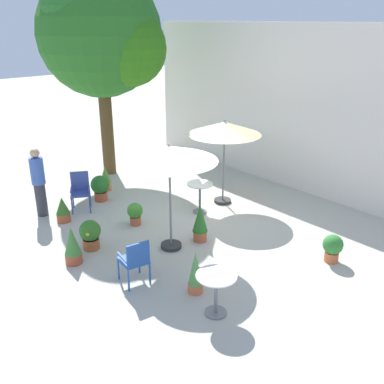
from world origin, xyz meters
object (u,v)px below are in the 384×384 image
(cafe_table_1, at_px, (216,287))
(patio_umbrella_1, at_px, (169,155))
(potted_plant_1, at_px, (195,273))
(potted_plant_3, at_px, (90,234))
(patio_chair_1, at_px, (135,259))
(potted_plant_5, at_px, (200,222))
(potted_plant_6, at_px, (63,210))
(potted_plant_8, at_px, (100,187))
(shade_tree, at_px, (102,34))
(potted_plant_2, at_px, (135,213))
(potted_plant_7, at_px, (333,247))
(patio_umbrella_0, at_px, (225,129))
(potted_plant_4, at_px, (72,246))
(patio_chair_0, at_px, (80,189))
(potted_plant_0, at_px, (106,178))
(standing_person, at_px, (39,181))
(cafe_table_0, at_px, (200,193))

(cafe_table_1, bearing_deg, patio_umbrella_1, 159.28)
(potted_plant_1, relative_size, potted_plant_3, 1.25)
(patio_chair_1, relative_size, potted_plant_5, 1.06)
(potted_plant_6, height_order, potted_plant_8, potted_plant_8)
(shade_tree, xyz_separation_m, potted_plant_6, (2.26, -2.73, -3.80))
(potted_plant_2, xyz_separation_m, potted_plant_7, (3.94, 1.99, 0.01))
(patio_umbrella_0, distance_m, potted_plant_7, 3.93)
(patio_umbrella_1, height_order, potted_plant_4, patio_umbrella_1)
(patio_umbrella_1, bearing_deg, potted_plant_6, -157.16)
(shade_tree, bearing_deg, patio_umbrella_0, 13.44)
(cafe_table_1, bearing_deg, potted_plant_8, 169.27)
(patio_chair_0, height_order, patio_chair_1, patio_chair_0)
(potted_plant_8, bearing_deg, potted_plant_4, -39.75)
(shade_tree, bearing_deg, patio_chair_0, -47.17)
(shade_tree, xyz_separation_m, potted_plant_3, (3.87, -2.89, -3.76))
(shade_tree, height_order, potted_plant_1, shade_tree)
(potted_plant_1, bearing_deg, patio_chair_0, 177.20)
(potted_plant_1, bearing_deg, potted_plant_5, 135.26)
(patio_chair_1, height_order, potted_plant_5, patio_chair_1)
(cafe_table_1, xyz_separation_m, patio_chair_0, (-5.23, 0.37, 0.05))
(potted_plant_2, bearing_deg, potted_plant_0, 165.01)
(patio_chair_0, bearing_deg, potted_plant_4, -31.38)
(patio_umbrella_0, height_order, potted_plant_6, patio_umbrella_0)
(potted_plant_6, bearing_deg, standing_person, -161.61)
(potted_plant_3, distance_m, potted_plant_8, 2.61)
(shade_tree, bearing_deg, potted_plant_7, 3.43)
(potted_plant_2, distance_m, potted_plant_7, 4.42)
(potted_plant_5, xyz_separation_m, potted_plant_7, (2.37, 1.38, -0.12))
(cafe_table_0, height_order, patio_chair_0, patio_chair_0)
(patio_chair_0, xyz_separation_m, potted_plant_8, (-0.19, 0.65, -0.17))
(potted_plant_3, bearing_deg, potted_plant_2, 104.03)
(cafe_table_0, xyz_separation_m, potted_plant_6, (-1.75, -2.79, -0.22))
(patio_chair_0, xyz_separation_m, potted_plant_1, (4.57, -0.22, -0.16))
(potted_plant_4, distance_m, standing_person, 2.66)
(patio_umbrella_1, bearing_deg, potted_plant_2, 177.90)
(patio_umbrella_0, xyz_separation_m, potted_plant_1, (2.54, -3.22, -1.56))
(shade_tree, distance_m, patio_umbrella_1, 5.59)
(potted_plant_1, height_order, potted_plant_8, potted_plant_1)
(patio_umbrella_0, height_order, potted_plant_2, patio_umbrella_0)
(cafe_table_0, xyz_separation_m, standing_person, (-2.42, -3.01, 0.36))
(patio_chair_1, bearing_deg, potted_plant_0, 155.53)
(patio_umbrella_0, distance_m, potted_plant_3, 4.15)
(potted_plant_1, xyz_separation_m, potted_plant_3, (-2.60, -0.61, -0.04))
(patio_umbrella_0, distance_m, cafe_table_0, 1.68)
(patio_umbrella_1, relative_size, patio_chair_1, 2.54)
(potted_plant_3, bearing_deg, potted_plant_7, 42.76)
(patio_umbrella_1, distance_m, potted_plant_0, 4.19)
(potted_plant_1, relative_size, potted_plant_8, 1.17)
(potted_plant_0, xyz_separation_m, potted_plant_3, (2.71, -1.98, -0.00))
(potted_plant_5, bearing_deg, patio_umbrella_1, -104.60)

